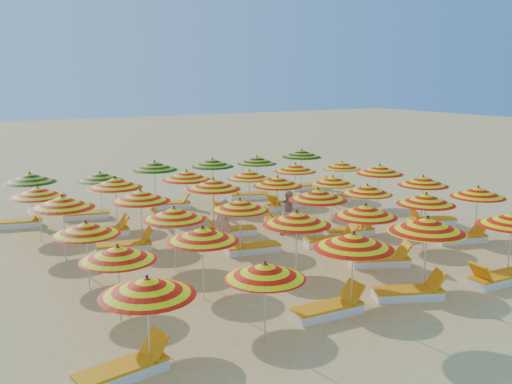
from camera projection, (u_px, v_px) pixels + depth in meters
ground at (264, 241)px, 19.05m from camera, size 120.00×120.00×0.00m
umbrella_0 at (147, 287)px, 10.33m from camera, size 1.90×1.90×1.90m
umbrella_1 at (265, 271)px, 11.49m from camera, size 1.83×1.83×1.77m
umbrella_2 at (353, 241)px, 12.91m from camera, size 2.41×2.41×2.00m
umbrella_3 at (427, 225)px, 14.08m from camera, size 2.44×2.44×2.06m
umbrella_4 at (512, 219)px, 15.20m from camera, size 1.82×1.82×1.90m
umbrella_6 at (118, 253)px, 12.52m from camera, size 2.07×2.07×1.82m
umbrella_7 at (203, 234)px, 13.81m from camera, size 2.17×2.17×1.88m
umbrella_8 at (297, 218)px, 15.10m from camera, size 1.87×1.87×1.96m
umbrella_9 at (366, 211)px, 16.09m from camera, size 2.26×2.26×1.92m
umbrella_10 at (426, 199)px, 17.62m from camera, size 2.32×2.32×1.92m
umbrella_11 at (478, 192)px, 18.79m from camera, size 1.98×1.98×1.90m
umbrella_12 at (86, 228)px, 14.51m from camera, size 1.86×1.86×1.83m
umbrella_13 at (174, 214)px, 15.87m from camera, size 2.29×2.29×1.89m
umbrella_14 at (240, 205)px, 17.11m from camera, size 2.31×2.31×1.85m
umbrella_15 at (318, 195)px, 18.03m from camera, size 2.42×2.42×1.98m
umbrella_16 at (367, 189)px, 19.54m from camera, size 2.00×2.00×1.83m
umbrella_17 at (423, 181)px, 20.64m from camera, size 2.33×2.33×1.93m
umbrella_18 at (62, 202)px, 16.65m from camera, size 2.23×2.23×2.05m
umbrella_19 at (141, 196)px, 17.79m from camera, size 2.12×2.12×1.99m
umbrella_20 at (213, 184)px, 19.39m from camera, size 2.34×2.34×2.06m
umbrella_21 at (277, 181)px, 20.58m from camera, size 2.39×2.39×1.93m
umbrella_22 at (333, 181)px, 21.47m from camera, size 2.00×2.00×1.78m
umbrella_23 at (380, 170)px, 22.58m from camera, size 2.19×2.19×2.03m
umbrella_24 at (38, 192)px, 18.69m from camera, size 2.30×2.30×1.92m
umbrella_25 at (115, 183)px, 19.73m from camera, size 2.25×2.25×2.04m
umbrella_26 at (187, 175)px, 21.44m from camera, size 2.21×2.21×2.00m
umbrella_27 at (249, 175)px, 22.44m from camera, size 2.22×2.22×1.84m
umbrella_28 at (295, 168)px, 23.95m from camera, size 2.23×2.23×1.88m
umbrella_29 at (342, 165)px, 25.16m from camera, size 1.95×1.95×1.78m
umbrella_30 at (30, 178)px, 20.79m from camera, size 2.42×2.42×2.03m
umbrella_31 at (100, 176)px, 21.92m from camera, size 1.93×1.93×1.87m
umbrella_32 at (155, 166)px, 23.38m from camera, size 2.11×2.11×2.06m
umbrella_33 at (212, 163)px, 24.70m from camera, size 2.27×2.27×1.98m
umbrella_34 at (257, 160)px, 25.90m from camera, size 2.24×2.24×1.91m
umbrella_35 at (302, 154)px, 27.10m from camera, size 2.11×2.11×2.06m
lounger_0 at (124, 370)px, 10.40m from camera, size 1.80×0.85×0.69m
lounger_1 at (329, 309)px, 13.13m from camera, size 1.76×0.65×0.69m
lounger_2 at (410, 293)px, 14.13m from camera, size 1.82×1.22×0.69m
lounger_3 at (497, 279)px, 15.10m from camera, size 1.75×0.65×0.69m
lounger_5 at (381, 260)px, 16.61m from camera, size 1.82×1.23×0.69m
lounger_6 at (462, 238)px, 18.93m from camera, size 1.83×1.07×0.69m
lounger_7 at (251, 248)px, 17.82m from camera, size 1.81×0.91×0.69m
lounger_8 at (332, 240)px, 18.64m from camera, size 1.83×1.04×0.69m
lounger_9 at (350, 231)px, 19.77m from camera, size 1.82×0.98×0.69m
lounger_10 at (431, 221)px, 21.18m from camera, size 1.82×1.18×0.69m
lounger_11 at (125, 246)px, 18.01m from camera, size 1.82×0.95×0.69m
lounger_12 at (230, 231)px, 19.78m from camera, size 1.82×1.01×0.69m
lounger_13 at (286, 220)px, 21.26m from camera, size 1.83×1.11×0.69m
lounger_14 at (105, 232)px, 19.65m from camera, size 1.78×0.73×0.69m
lounger_15 at (174, 219)px, 21.39m from camera, size 1.83×1.14×0.69m
lounger_16 at (233, 211)px, 22.64m from camera, size 1.75×0.63×0.69m
lounger_17 at (285, 205)px, 23.84m from camera, size 1.82×0.96×0.69m
lounger_18 at (331, 198)px, 25.12m from camera, size 1.83×1.04×0.69m
lounger_19 at (19, 223)px, 20.86m from camera, size 1.82×0.99×0.69m
lounger_20 at (85, 215)px, 22.10m from camera, size 1.82×0.96×0.69m
lounger_21 at (171, 204)px, 23.89m from camera, size 1.83×1.05×0.69m
lounger_22 at (248, 195)px, 25.72m from camera, size 1.82×1.19×0.69m
lounger_23 at (310, 186)px, 27.84m from camera, size 1.83×1.07×0.69m
beachgoer_b at (290, 213)px, 19.75m from camera, size 0.88×0.76×1.55m
beachgoer_a at (224, 222)px, 18.36m from camera, size 0.69×0.65×1.59m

